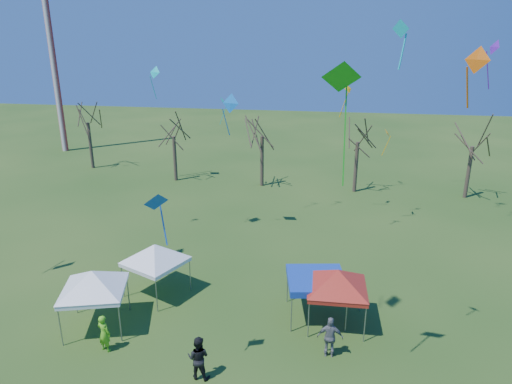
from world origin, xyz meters
The scene contains 24 objects.
ground centered at (0.00, 0.00, 0.00)m, with size 140.00×140.00×0.00m, color #234716.
radio_mast centered at (-28.00, 34.00, 12.50)m, with size 0.70×0.70×25.00m, color silver.
tree_0 centered at (-20.85, 27.38, 6.49)m, with size 3.83×3.83×8.44m.
tree_1 centered at (-10.77, 24.65, 5.79)m, with size 3.42×3.42×7.54m.
tree_2 centered at (-2.37, 24.38, 6.29)m, with size 3.71×3.71×8.18m.
tree_3 centered at (6.03, 24.04, 6.08)m, with size 3.59×3.59×7.91m.
tree_4 centered at (15.36, 24.00, 6.06)m, with size 3.58×3.58×7.89m.
tent_white_west centered at (-6.70, 1.57, 2.77)m, with size 3.73×3.73×3.43m.
tent_white_mid centered at (-4.99, 4.87, 2.68)m, with size 3.52×3.52×3.32m.
tent_red centered at (4.41, 3.69, 2.70)m, with size 3.79×3.79×3.34m.
tent_blue centered at (3.42, 4.17, 1.97)m, with size 3.16×3.16×2.15m.
person_green centered at (-5.52, 0.01, 0.88)m, with size 0.64×0.42×1.75m, color #62C41F.
person_grey centered at (4.18, 1.28, 0.94)m, with size 1.10×0.46×1.88m, color slate.
person_dark centered at (-1.00, -0.93, 0.94)m, with size 0.91×0.71×1.88m, color black.
kite_19 centered at (7.60, 16.96, 6.71)m, with size 0.58×0.78×1.92m.
kite_1 centered at (-2.22, -1.09, 7.53)m, with size 1.09×1.06×2.08m.
kite_9 centered at (5.89, 1.30, 13.27)m, with size 0.62×0.54×1.64m.
kite_17 centered at (11.57, 10.21, 12.52)m, with size 0.59×0.88×2.50m.
kite_13 centered at (-5.36, 22.42, 7.88)m, with size 0.68×0.96×2.33m.
kite_5 centered at (3.98, -0.73, 11.87)m, with size 1.36×1.01×4.02m.
kite_2 centered at (-11.89, 23.83, 10.10)m, with size 1.31×1.00×2.95m.
kite_22 centered at (4.74, 18.21, 9.46)m, with size 0.91×0.91×2.35m.
kite_11 centered at (-2.76, 13.40, 9.02)m, with size 1.31×0.92×2.82m.
kite_25 centered at (7.85, -0.68, 12.40)m, with size 0.73×0.75×1.85m.
Camera 1 is at (3.78, -15.42, 13.07)m, focal length 32.00 mm.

